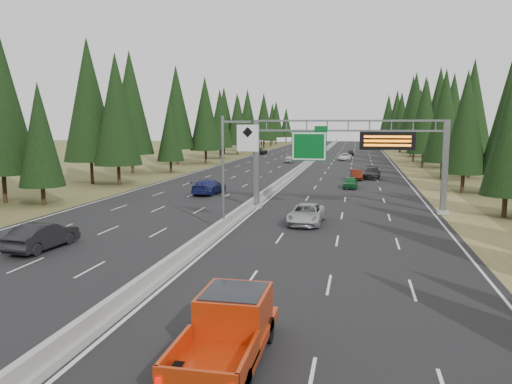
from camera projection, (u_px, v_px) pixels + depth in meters
road at (305, 166)px, 88.50m from camera, size 32.00×260.00×0.08m
shoulder_right at (410, 168)px, 84.95m from camera, size 3.60×260.00×0.06m
shoulder_left at (209, 165)px, 92.05m from camera, size 3.60×260.00×0.06m
median_barrier at (305, 164)px, 88.44m from camera, size 0.70×260.00×0.85m
sign_gantry at (355, 151)px, 42.22m from camera, size 16.75×0.98×7.80m
hov_sign_pole at (231, 165)px, 34.34m from camera, size 2.80×0.50×8.00m
tree_row_right at (437, 113)px, 85.97m from camera, size 11.26×242.14×18.73m
tree_row_left at (165, 113)px, 81.82m from camera, size 11.88×240.96×18.48m
silver_minivan at (306, 214)px, 37.44m from camera, size 2.65×5.35×1.46m
red_pickup at (231, 323)px, 15.96m from camera, size 2.25×6.30×2.05m
car_ahead_green at (351, 182)px, 58.23m from camera, size 1.74×3.98×1.33m
car_ahead_dkred at (356, 175)px, 67.06m from camera, size 1.81×4.23×1.35m
car_ahead_dkgrey at (372, 173)px, 68.39m from camera, size 2.58×5.37×1.51m
car_ahead_white at (345, 157)px, 102.01m from camera, size 2.90×5.40×1.44m
car_ahead_far at (351, 153)px, 118.30m from camera, size 1.53×3.75×1.27m
car_onc_near at (43, 236)px, 29.82m from camera, size 2.12×5.09×1.64m
car_onc_blue at (209, 187)px, 53.28m from camera, size 2.77×5.72×1.60m
car_onc_white at (289, 159)px, 96.29m from camera, size 1.62×3.89×1.32m
car_onc_far at (260, 151)px, 122.80m from camera, size 2.84×5.60×1.52m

